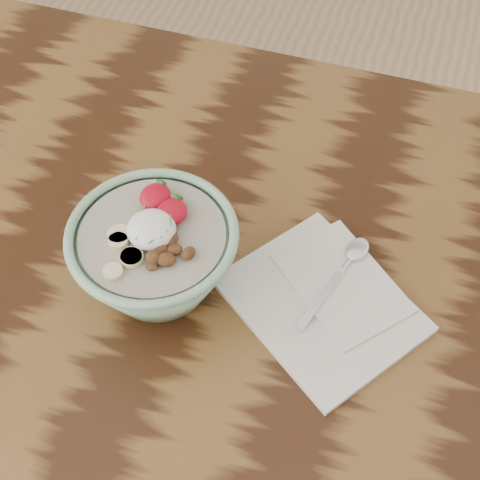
# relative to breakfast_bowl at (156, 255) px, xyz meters

# --- Properties ---
(table) EXTENTS (1.60, 0.90, 0.75)m
(table) POSITION_rel_breakfast_bowl_xyz_m (0.22, 0.06, -0.16)
(table) COLOR black
(table) RESTS_ON ground
(breakfast_bowl) EXTENTS (0.21, 0.21, 0.14)m
(breakfast_bowl) POSITION_rel_breakfast_bowl_xyz_m (0.00, 0.00, 0.00)
(breakfast_bowl) COLOR #87B592
(breakfast_bowl) RESTS_ON table
(napkin) EXTENTS (0.29, 0.28, 0.01)m
(napkin) POSITION_rel_breakfast_bowl_xyz_m (0.21, 0.04, -0.06)
(napkin) COLOR silver
(napkin) RESTS_ON table
(spoon) EXTENTS (0.07, 0.16, 0.01)m
(spoon) POSITION_rel_breakfast_bowl_xyz_m (0.22, 0.10, -0.05)
(spoon) COLOR silver
(spoon) RESTS_ON napkin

